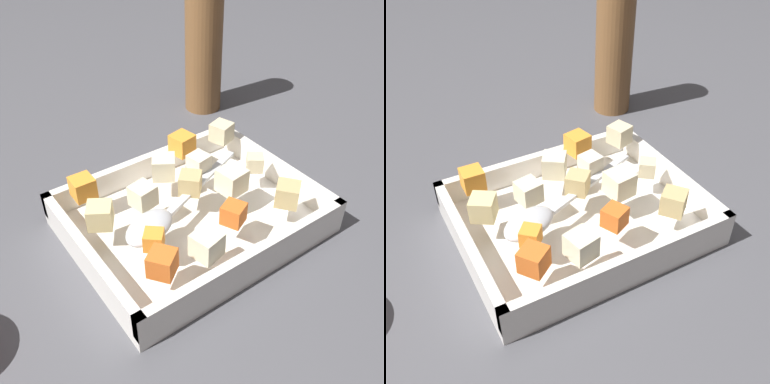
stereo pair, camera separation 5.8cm
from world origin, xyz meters
The scene contains 19 objects.
ground_plane centered at (0.00, 0.00, 0.00)m, with size 4.00×4.00×0.00m, color #4C4C51.
baking_dish centered at (0.01, 0.01, 0.01)m, with size 0.31×0.25×0.05m.
carrot_chunk_near_spoon centered at (0.09, 0.06, 0.06)m, with size 0.02×0.02×0.02m, color orange.
carrot_chunk_far_left centered at (-0.04, -0.08, 0.07)m, with size 0.03×0.03×0.03m, color orange.
carrot_chunk_rim_edge centered at (-0.01, 0.08, 0.06)m, with size 0.03×0.03×0.03m, color orange.
carrot_chunk_near_left centered at (0.12, -0.07, 0.06)m, with size 0.03×0.03×0.03m, color orange.
carrot_chunk_corner_se centered at (0.11, 0.10, 0.06)m, with size 0.03×0.03×0.03m, color orange.
potato_chunk_under_handle centered at (0.06, -0.01, 0.06)m, with size 0.03×0.03×0.03m, color beige.
potato_chunk_corner_ne centered at (-0.10, 0.01, 0.06)m, with size 0.02×0.02×0.02m, color beige.
potato_chunk_heap_top centered at (0.00, 0.00, 0.06)m, with size 0.03×0.03×0.03m, color tan.
potato_chunk_mid_right centered at (-0.08, 0.09, 0.06)m, with size 0.03×0.03×0.03m, color tan.
potato_chunk_near_right centered at (0.12, -0.01, 0.07)m, with size 0.03×0.03×0.03m, color #E0CC89.
potato_chunk_back_center centered at (0.01, -0.05, 0.07)m, with size 0.03×0.03×0.03m, color beige.
potato_chunk_heap_side centered at (-0.11, -0.08, 0.06)m, with size 0.03×0.03×0.03m, color beige.
potato_chunk_center centered at (0.05, 0.10, 0.07)m, with size 0.03×0.03×0.03m, color beige.
potato_chunk_far_right centered at (-0.05, 0.03, 0.07)m, with size 0.03×0.03×0.03m, color beige.
parsnip_chunk_corner_nw centered at (-0.04, -0.03, 0.06)m, with size 0.03×0.03×0.03m, color silver.
serving_spoon centered at (0.07, 0.03, 0.06)m, with size 0.23×0.11×0.02m.
pepper_mill centered at (-0.21, -0.25, 0.12)m, with size 0.07×0.07×0.26m.
Camera 2 is at (0.23, 0.41, 0.42)m, focal length 42.86 mm.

